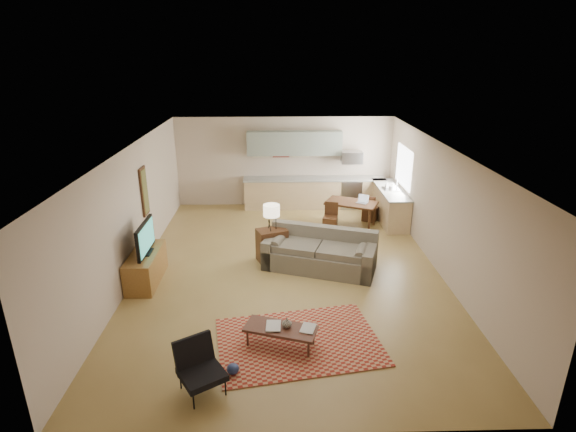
{
  "coord_description": "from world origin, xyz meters",
  "views": [
    {
      "loc": [
        -0.25,
        -8.83,
        4.53
      ],
      "look_at": [
        0.0,
        0.3,
        1.15
      ],
      "focal_mm": 28.0,
      "sensor_mm": 36.0,
      "label": 1
    }
  ],
  "objects_px": {
    "sofa": "(320,251)",
    "coffee_table": "(281,337)",
    "tv_credenza": "(146,267)",
    "console_table": "(272,245)",
    "dining_table": "(351,214)",
    "armchair": "(202,370)"
  },
  "relations": [
    {
      "from": "sofa",
      "to": "coffee_table",
      "type": "relative_size",
      "value": 2.15
    },
    {
      "from": "tv_credenza",
      "to": "console_table",
      "type": "relative_size",
      "value": 1.87
    },
    {
      "from": "sofa",
      "to": "tv_credenza",
      "type": "xyz_separation_m",
      "value": [
        -3.64,
        -0.48,
        -0.11
      ]
    },
    {
      "from": "sofa",
      "to": "dining_table",
      "type": "bearing_deg",
      "value": 86.02
    },
    {
      "from": "armchair",
      "to": "dining_table",
      "type": "distance_m",
      "value": 7.05
    },
    {
      "from": "coffee_table",
      "to": "console_table",
      "type": "xyz_separation_m",
      "value": [
        -0.16,
        3.2,
        0.2
      ]
    },
    {
      "from": "coffee_table",
      "to": "armchair",
      "type": "distance_m",
      "value": 1.52
    },
    {
      "from": "armchair",
      "to": "dining_table",
      "type": "height_order",
      "value": "armchair"
    },
    {
      "from": "coffee_table",
      "to": "armchair",
      "type": "xyz_separation_m",
      "value": [
        -1.1,
        -1.02,
        0.2
      ]
    },
    {
      "from": "console_table",
      "to": "coffee_table",
      "type": "bearing_deg",
      "value": -108.12
    },
    {
      "from": "dining_table",
      "to": "tv_credenza",
      "type": "bearing_deg",
      "value": -122.36
    },
    {
      "from": "tv_credenza",
      "to": "console_table",
      "type": "bearing_deg",
      "value": 19.95
    },
    {
      "from": "sofa",
      "to": "tv_credenza",
      "type": "bearing_deg",
      "value": -153.45
    },
    {
      "from": "armchair",
      "to": "dining_table",
      "type": "bearing_deg",
      "value": 31.82
    },
    {
      "from": "tv_credenza",
      "to": "coffee_table",
      "type": "bearing_deg",
      "value": -39.32
    },
    {
      "from": "armchair",
      "to": "console_table",
      "type": "height_order",
      "value": "console_table"
    },
    {
      "from": "coffee_table",
      "to": "dining_table",
      "type": "bearing_deg",
      "value": 87.69
    },
    {
      "from": "coffee_table",
      "to": "dining_table",
      "type": "xyz_separation_m",
      "value": [
        1.98,
        5.32,
        0.16
      ]
    },
    {
      "from": "coffee_table",
      "to": "dining_table",
      "type": "height_order",
      "value": "dining_table"
    },
    {
      "from": "sofa",
      "to": "coffee_table",
      "type": "height_order",
      "value": "sofa"
    },
    {
      "from": "sofa",
      "to": "armchair",
      "type": "bearing_deg",
      "value": -98.87
    },
    {
      "from": "sofa",
      "to": "dining_table",
      "type": "distance_m",
      "value": 2.81
    }
  ]
}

